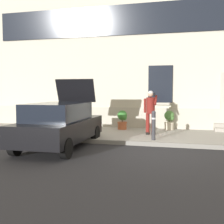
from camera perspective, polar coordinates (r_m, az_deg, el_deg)
The scene contains 11 objects.
ground_plane at distance 9.11m, azimuth 7.98°, elevation -7.85°, with size 80.00×80.00×0.00m, color #232326.
sidewalk at distance 11.84m, azimuth 9.56°, elevation -4.69°, with size 24.00×3.60×0.15m, color #99968E.
curb_edge at distance 10.02m, azimuth 8.61°, elevation -6.32°, with size 24.00×0.12×0.15m, color gray.
building_facade at distance 14.29m, azimuth 10.68°, elevation 11.52°, with size 24.00×1.52×7.50m.
hatchback_car_black at distance 9.68m, azimuth -10.30°, elevation -2.38°, with size 1.84×4.09×2.34m.
bollard_near_person at distance 10.34m, azimuth 8.22°, elevation -2.41°, with size 0.15×0.15×1.04m.
person_on_phone at distance 11.50m, azimuth 7.62°, elevation 0.47°, with size 0.51×0.47×1.75m.
planter_olive at distance 14.53m, azimuth -14.02°, elevation -0.99°, with size 0.44×0.44×0.86m.
planter_charcoal at distance 14.00m, azimuth -5.88°, elevation -1.08°, with size 0.44×0.44×0.86m.
planter_terracotta at distance 13.04m, azimuth 2.07°, elevation -1.46°, with size 0.44×0.44×0.86m.
planter_cream at distance 13.13m, azimuth 11.27°, elevation -1.50°, with size 0.44×0.44×0.86m.
Camera 1 is at (1.02, -8.85, 1.91)m, focal length 46.25 mm.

